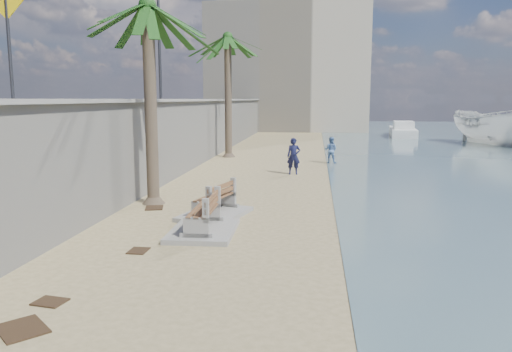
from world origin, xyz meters
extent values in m
plane|color=tan|center=(0.00, 0.00, 0.00)|extent=(140.00, 140.00, 0.00)
cube|color=gray|center=(-5.20, 20.00, 1.75)|extent=(0.45, 70.00, 3.50)
cube|color=gray|center=(-5.20, 20.00, 3.55)|extent=(0.80, 70.00, 0.12)
cube|color=#B7AA93|center=(-2.00, 52.00, 7.00)|extent=(18.00, 12.00, 14.00)
cube|color=gray|center=(-1.63, 4.45, 0.07)|extent=(1.75, 2.51, 0.13)
cube|color=gray|center=(-1.72, 6.44, 0.06)|extent=(2.18, 2.72, 0.13)
cylinder|color=brown|center=(-4.22, 8.06, 3.33)|extent=(0.42, 0.42, 6.66)
cylinder|color=brown|center=(-4.06, 22.35, 3.67)|extent=(0.44, 0.44, 7.34)
cylinder|color=#2D2D33|center=(-5.00, 1.50, 4.81)|extent=(0.07, 0.07, 2.40)
cube|color=yellow|center=(-5.00, 1.50, 5.60)|extent=(0.78, 0.03, 0.78)
cylinder|color=#2D2D33|center=(-5.10, 12.00, 6.11)|extent=(0.12, 0.12, 5.00)
imported|color=#131534|center=(0.32, 15.49, 1.01)|extent=(0.76, 0.54, 2.02)
imported|color=#5377AD|center=(2.22, 20.04, 0.83)|extent=(0.94, 0.82, 1.65)
imported|color=silver|center=(15.26, 33.21, 1.52)|extent=(4.13, 4.19, 3.84)
cube|color=#382616|center=(-3.21, -1.53, 0.01)|extent=(1.05, 1.04, 0.03)
cube|color=#382616|center=(-3.32, -0.47, 0.01)|extent=(0.60, 0.51, 0.03)
cube|color=#382616|center=(-3.96, 7.32, 0.01)|extent=(0.73, 0.84, 0.03)
cube|color=#382616|center=(-2.82, 2.65, 0.01)|extent=(0.44, 0.54, 0.03)
camera|label=1|loc=(1.34, -8.44, 3.60)|focal=35.00mm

